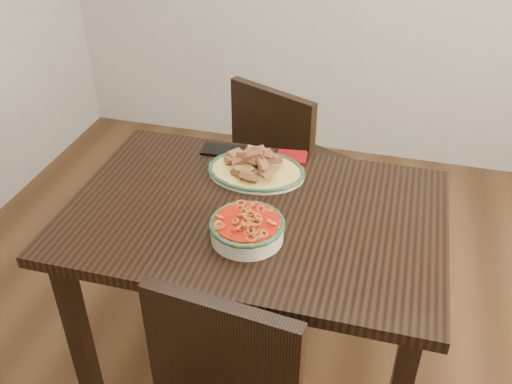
% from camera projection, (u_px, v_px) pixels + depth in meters
% --- Properties ---
extents(floor, '(3.50, 3.50, 0.00)m').
position_uv_depth(floor, '(285.00, 363.00, 2.29)').
color(floor, '#3B2412').
rests_on(floor, ground).
extents(dining_table, '(1.24, 0.82, 0.75)m').
position_uv_depth(dining_table, '(254.00, 233.00, 1.93)').
color(dining_table, black).
rests_on(dining_table, ground).
extents(chair_far, '(0.56, 0.56, 0.89)m').
position_uv_depth(chair_far, '(286.00, 161.00, 2.61)').
color(chair_far, black).
rests_on(chair_far, ground).
extents(fish_plate, '(0.35, 0.27, 0.11)m').
position_uv_depth(fish_plate, '(256.00, 163.00, 2.03)').
color(fish_plate, beige).
rests_on(fish_plate, dining_table).
extents(noodle_bowl, '(0.23, 0.23, 0.08)m').
position_uv_depth(noodle_bowl, '(247.00, 227.00, 1.73)').
color(noodle_bowl, beige).
rests_on(noodle_bowl, dining_table).
extents(smartphone, '(0.17, 0.10, 0.01)m').
position_uv_depth(smartphone, '(223.00, 150.00, 2.18)').
color(smartphone, black).
rests_on(smartphone, dining_table).
extents(napkin, '(0.12, 0.10, 0.01)m').
position_uv_depth(napkin, '(292.00, 157.00, 2.14)').
color(napkin, maroon).
rests_on(napkin, dining_table).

